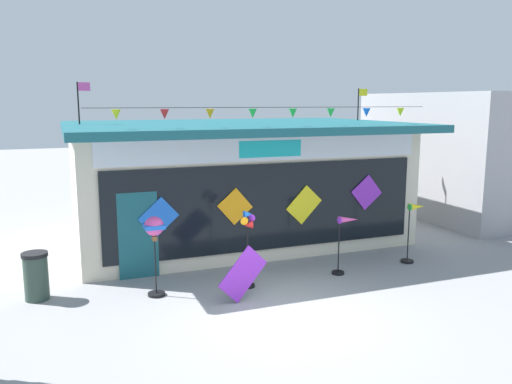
{
  "coord_description": "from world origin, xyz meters",
  "views": [
    {
      "loc": [
        -3.87,
        -8.6,
        4.0
      ],
      "look_at": [
        0.46,
        2.66,
        1.89
      ],
      "focal_mm": 36.3,
      "sensor_mm": 36.0,
      "label": 1
    }
  ],
  "objects_px": {
    "wind_spinner_far_left": "(154,233)",
    "trash_bin": "(36,276)",
    "wind_spinner_left": "(248,235)",
    "wind_spinner_center_right": "(413,223)",
    "display_kite_on_ground": "(243,274)",
    "wind_spinner_center_left": "(345,235)",
    "kite_shop_building": "(233,179)"
  },
  "relations": [
    {
      "from": "wind_spinner_left",
      "to": "display_kite_on_ground",
      "type": "distance_m",
      "value": 0.98
    },
    {
      "from": "trash_bin",
      "to": "display_kite_on_ground",
      "type": "relative_size",
      "value": 0.96
    },
    {
      "from": "kite_shop_building",
      "to": "trash_bin",
      "type": "height_order",
      "value": "kite_shop_building"
    },
    {
      "from": "wind_spinner_center_left",
      "to": "trash_bin",
      "type": "height_order",
      "value": "wind_spinner_center_left"
    },
    {
      "from": "kite_shop_building",
      "to": "wind_spinner_center_left",
      "type": "xyz_separation_m",
      "value": [
        1.32,
        -4.23,
        -0.79
      ]
    },
    {
      "from": "wind_spinner_center_left",
      "to": "wind_spinner_center_right",
      "type": "height_order",
      "value": "wind_spinner_center_right"
    },
    {
      "from": "wind_spinner_center_right",
      "to": "display_kite_on_ground",
      "type": "relative_size",
      "value": 1.47
    },
    {
      "from": "wind_spinner_center_left",
      "to": "kite_shop_building",
      "type": "bearing_deg",
      "value": 107.29
    },
    {
      "from": "wind_spinner_center_left",
      "to": "display_kite_on_ground",
      "type": "bearing_deg",
      "value": -165.01
    },
    {
      "from": "wind_spinner_center_right",
      "to": "trash_bin",
      "type": "distance_m",
      "value": 8.82
    },
    {
      "from": "wind_spinner_left",
      "to": "wind_spinner_center_right",
      "type": "xyz_separation_m",
      "value": [
        4.51,
        0.24,
        -0.16
      ]
    },
    {
      "from": "kite_shop_building",
      "to": "wind_spinner_center_left",
      "type": "relative_size",
      "value": 6.82
    },
    {
      "from": "wind_spinner_center_left",
      "to": "display_kite_on_ground",
      "type": "relative_size",
      "value": 1.33
    },
    {
      "from": "wind_spinner_left",
      "to": "wind_spinner_center_right",
      "type": "height_order",
      "value": "wind_spinner_left"
    },
    {
      "from": "wind_spinner_far_left",
      "to": "display_kite_on_ground",
      "type": "bearing_deg",
      "value": -29.64
    },
    {
      "from": "wind_spinner_left",
      "to": "wind_spinner_center_left",
      "type": "height_order",
      "value": "wind_spinner_left"
    },
    {
      "from": "wind_spinner_far_left",
      "to": "wind_spinner_left",
      "type": "bearing_deg",
      "value": -6.94
    },
    {
      "from": "wind_spinner_far_left",
      "to": "trash_bin",
      "type": "distance_m",
      "value": 2.56
    },
    {
      "from": "wind_spinner_far_left",
      "to": "wind_spinner_left",
      "type": "distance_m",
      "value": 1.98
    },
    {
      "from": "wind_spinner_center_right",
      "to": "trash_bin",
      "type": "bearing_deg",
      "value": 175.69
    },
    {
      "from": "kite_shop_building",
      "to": "wind_spinner_far_left",
      "type": "xyz_separation_m",
      "value": [
        -3.08,
        -4.07,
        -0.38
      ]
    },
    {
      "from": "wind_spinner_left",
      "to": "display_kite_on_ground",
      "type": "xyz_separation_m",
      "value": [
        -0.36,
        -0.67,
        -0.61
      ]
    },
    {
      "from": "wind_spinner_center_left",
      "to": "wind_spinner_far_left",
      "type": "bearing_deg",
      "value": 177.88
    },
    {
      "from": "wind_spinner_far_left",
      "to": "trash_bin",
      "type": "bearing_deg",
      "value": 164.1
    },
    {
      "from": "wind_spinner_far_left",
      "to": "wind_spinner_center_left",
      "type": "height_order",
      "value": "wind_spinner_far_left"
    },
    {
      "from": "wind_spinner_center_right",
      "to": "wind_spinner_center_left",
      "type": "bearing_deg",
      "value": -175.54
    },
    {
      "from": "kite_shop_building",
      "to": "trash_bin",
      "type": "bearing_deg",
      "value": -147.72
    },
    {
      "from": "kite_shop_building",
      "to": "wind_spinner_left",
      "type": "distance_m",
      "value": 4.49
    },
    {
      "from": "trash_bin",
      "to": "kite_shop_building",
      "type": "bearing_deg",
      "value": 32.28
    },
    {
      "from": "wind_spinner_far_left",
      "to": "wind_spinner_center_right",
      "type": "distance_m",
      "value": 6.47
    },
    {
      "from": "kite_shop_building",
      "to": "wind_spinner_left",
      "type": "height_order",
      "value": "kite_shop_building"
    },
    {
      "from": "wind_spinner_left",
      "to": "trash_bin",
      "type": "height_order",
      "value": "wind_spinner_left"
    }
  ]
}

